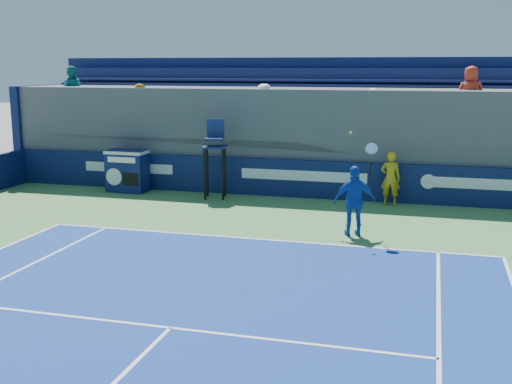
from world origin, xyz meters
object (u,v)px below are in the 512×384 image
(umpire_chair, at_px, (215,150))
(ball_person, at_px, (390,178))
(tennis_player, at_px, (355,201))
(match_clock, at_px, (127,170))

(umpire_chair, bearing_deg, ball_person, 4.32)
(ball_person, height_order, tennis_player, tennis_player)
(umpire_chair, bearing_deg, match_clock, 176.32)
(umpire_chair, bearing_deg, tennis_player, -35.58)
(ball_person, relative_size, tennis_player, 0.63)
(match_clock, distance_m, tennis_player, 8.69)
(match_clock, bearing_deg, umpire_chair, -3.68)
(ball_person, bearing_deg, match_clock, 1.22)
(match_clock, height_order, umpire_chair, umpire_chair)
(ball_person, relative_size, umpire_chair, 0.65)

